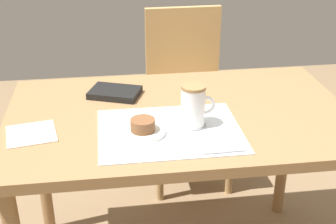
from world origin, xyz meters
TOP-DOWN VIEW (x-y plane):
  - dining_table at (0.00, 0.00)m, footprint 1.19×0.74m
  - wooden_chair at (0.16, 0.73)m, footprint 0.43×0.43m
  - placemat at (-0.05, -0.13)m, footprint 0.45×0.35m
  - pastry_plate at (-0.14, -0.14)m, footprint 0.14×0.14m
  - pastry at (-0.14, -0.14)m, footprint 0.08×0.08m
  - coffee_coaster at (0.03, -0.11)m, footprint 0.09×0.09m
  - coffee_mug at (0.03, -0.11)m, footprint 0.11×0.08m
  - teaspoon at (0.09, -0.29)m, footprint 0.13×0.01m
  - paper_napkin at (-0.49, -0.09)m, footprint 0.18×0.18m
  - small_book at (-0.22, 0.17)m, footprint 0.21×0.18m

SIDE VIEW (x-z plane):
  - wooden_chair at x=0.16m, z-range 0.05..0.93m
  - dining_table at x=0.00m, z-range 0.28..1.00m
  - placemat at x=-0.05m, z-range 0.72..0.72m
  - paper_napkin at x=-0.49m, z-range 0.72..0.72m
  - coffee_coaster at x=0.03m, z-range 0.72..0.73m
  - teaspoon at x=0.09m, z-range 0.72..0.73m
  - pastry_plate at x=-0.14m, z-range 0.72..0.73m
  - small_book at x=-0.22m, z-range 0.72..0.74m
  - pastry at x=-0.14m, z-range 0.73..0.77m
  - coffee_mug at x=0.03m, z-range 0.73..0.86m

